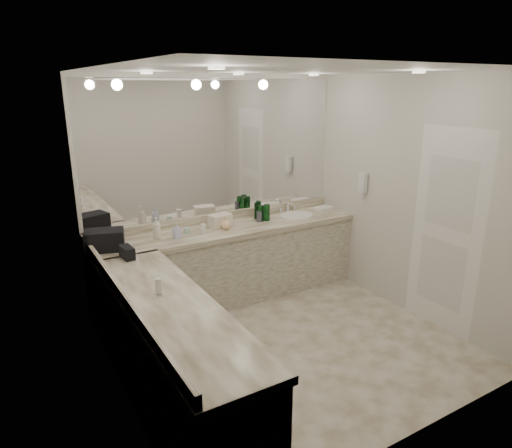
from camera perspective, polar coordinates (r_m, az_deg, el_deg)
floor at (r=4.73m, az=3.87°, el=-14.65°), size 3.20×3.20×0.00m
ceiling at (r=4.03m, az=4.64°, el=18.67°), size 3.20×3.20×0.00m
wall_back at (r=5.45m, az=-4.80°, el=4.47°), size 3.20×0.02×2.60m
wall_left at (r=3.57m, az=-17.42°, el=-3.09°), size 0.02×3.00×2.60m
wall_right at (r=5.25m, az=18.75°, el=3.11°), size 0.02×3.00×2.60m
vanity_back_base at (r=5.46m, az=-3.19°, el=-5.17°), size 3.20×0.60×0.84m
vanity_back_top at (r=5.30m, az=-3.22°, el=-0.70°), size 3.20×0.64×0.06m
vanity_left_base at (r=3.78m, az=-10.45°, el=-16.38°), size 0.60×2.40×0.84m
vanity_left_top at (r=3.55m, az=-10.69°, el=-10.26°), size 0.64×2.42×0.06m
backsplash_back at (r=5.52m, az=-4.62°, el=0.88°), size 3.20×0.04×0.10m
backsplash_left at (r=3.71m, az=-16.63°, el=-8.13°), size 0.04×3.00×0.10m
mirror_back at (r=5.36m, az=-4.87°, el=9.40°), size 3.12×0.01×1.55m
mirror_left at (r=3.45m, az=-17.92°, el=4.38°), size 0.01×2.92×1.55m
sink at (r=5.78m, az=5.11°, el=1.03°), size 0.44×0.44×0.03m
faucet at (r=5.92m, az=3.95°, el=2.21°), size 0.24×0.16×0.14m
wall_phone at (r=5.67m, az=13.19°, el=5.08°), size 0.06×0.10×0.24m
door at (r=5.01m, az=22.66°, el=-0.94°), size 0.02×0.82×2.10m
black_toiletry_bag at (r=4.77m, az=-18.41°, el=-1.88°), size 0.42×0.33×0.21m
black_bag_spill at (r=4.50m, az=-15.82°, el=-3.46°), size 0.11×0.21×0.11m
cream_cosmetic_case at (r=5.29m, az=-4.50°, el=0.41°), size 0.28×0.20×0.14m
hand_towel at (r=6.08m, az=8.48°, el=1.96°), size 0.26×0.19×0.04m
lotion_left at (r=3.69m, az=-12.07°, el=-7.69°), size 0.05×0.05×0.12m
soap_bottle_a at (r=4.96m, az=-12.32°, el=-0.51°), size 0.10×0.10×0.24m
soap_bottle_b at (r=4.96m, az=-9.86°, el=-0.82°), size 0.08×0.08×0.17m
soap_bottle_c at (r=5.20m, az=-3.79°, el=0.13°), size 0.12×0.12×0.15m
green_bottle_0 at (r=5.59m, az=0.14°, el=1.67°), size 0.07×0.07×0.20m
green_bottle_1 at (r=5.51m, az=1.37°, el=1.45°), size 0.07×0.07×0.20m
green_bottle_2 at (r=5.49m, az=0.66°, el=1.34°), size 0.07×0.07×0.19m
green_bottle_3 at (r=5.62m, az=0.32°, el=1.83°), size 0.06×0.06×0.21m
amenity_bottle_0 at (r=5.27m, az=-5.44°, el=0.10°), size 0.04×0.04×0.10m
amenity_bottle_1 at (r=5.10m, az=-8.65°, el=-0.84°), size 0.06×0.06×0.07m
amenity_bottle_2 at (r=5.48m, az=0.41°, el=0.96°), size 0.06×0.06×0.13m
amenity_bottle_3 at (r=5.25m, az=-4.50°, el=-0.14°), size 0.04×0.04×0.07m
amenity_bottle_4 at (r=5.07m, az=-6.62°, el=-0.60°), size 0.06×0.06×0.11m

